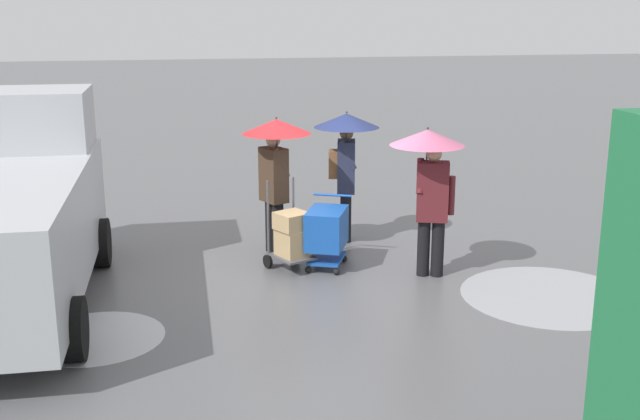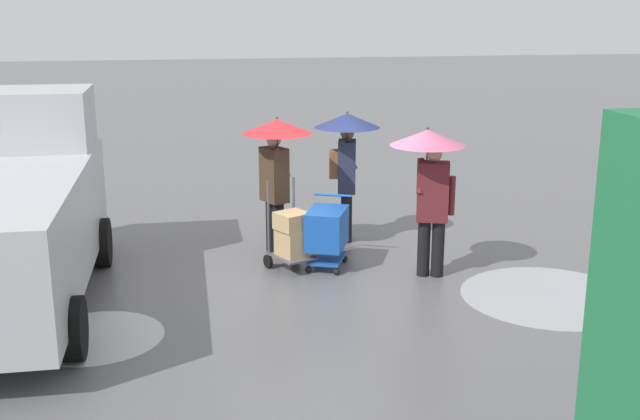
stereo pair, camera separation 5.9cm
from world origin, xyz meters
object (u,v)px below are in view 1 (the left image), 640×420
Objects in this scene: hand_dolly_boxes at (292,236)px; pedestrian_white_side at (275,153)px; cargo_van_parked_right at (7,216)px; shopping_cart_vendor at (327,230)px; pedestrian_pink_side at (346,147)px; pedestrian_black_side at (430,168)px.

pedestrian_white_side reaches higher than hand_dolly_boxes.
cargo_van_parked_right is 3.85m from hand_dolly_boxes.
hand_dolly_boxes is at bearing 2.72° from shopping_cart_vendor.
cargo_van_parked_right is 2.49× the size of pedestrian_pink_side.
cargo_van_parked_right is 5.19m from pedestrian_pink_side.
cargo_van_parked_right is at bearing 8.87° from shopping_cart_vendor.
pedestrian_pink_side and pedestrian_white_side have the same top height.
pedestrian_black_side is 2.43m from pedestrian_white_side.
pedestrian_white_side is at bearing 19.63° from pedestrian_pink_side.
pedestrian_black_side is at bearing 156.16° from shopping_cart_vendor.
pedestrian_white_side is at bearing -35.57° from pedestrian_black_side.
shopping_cart_vendor is 0.47× the size of pedestrian_pink_side.
pedestrian_pink_side is 1.26m from pedestrian_white_side.
hand_dolly_boxes is 0.61× the size of pedestrian_pink_side.
shopping_cart_vendor is at bearing 66.09° from pedestrian_pink_side.
pedestrian_pink_side is 2.00m from pedestrian_black_side.
shopping_cart_vendor is at bearing -177.28° from hand_dolly_boxes.
pedestrian_white_side is (-3.63, -1.49, 0.41)m from cargo_van_parked_right.
cargo_van_parked_right is at bearing 22.29° from pedestrian_white_side.
pedestrian_pink_side is at bearing -158.36° from cargo_van_parked_right.
cargo_van_parked_right is 2.49× the size of pedestrian_black_side.
pedestrian_pink_side is (-0.55, -1.25, 1.00)m from shopping_cart_vendor.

